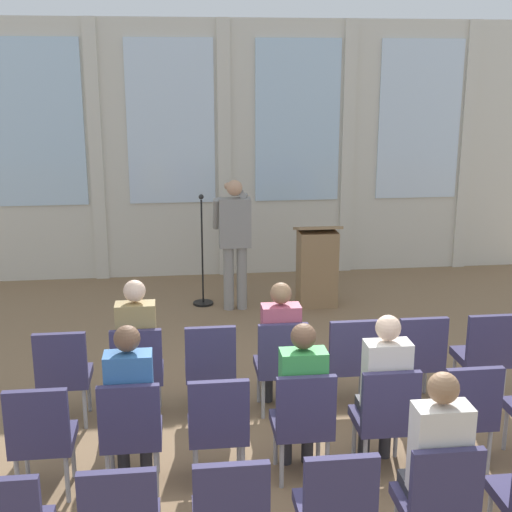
# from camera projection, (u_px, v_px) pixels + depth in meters

# --- Properties ---
(ground_plane) EXTENTS (15.91, 15.91, 0.00)m
(ground_plane) POSITION_uv_depth(u_px,v_px,m) (305.00, 490.00, 5.48)
(ground_plane) COLOR #846647
(rear_partition) EXTENTS (9.68, 0.14, 3.92)m
(rear_partition) POSITION_uv_depth(u_px,v_px,m) (238.00, 148.00, 10.84)
(rear_partition) COLOR beige
(rear_partition) RESTS_ON ground
(speaker) EXTENTS (0.50, 0.69, 1.78)m
(speaker) POSITION_uv_depth(u_px,v_px,m) (235.00, 235.00, 9.40)
(speaker) COLOR gray
(speaker) RESTS_ON ground
(mic_stand) EXTENTS (0.28, 0.28, 1.55)m
(mic_stand) POSITION_uv_depth(u_px,v_px,m) (203.00, 281.00, 9.75)
(mic_stand) COLOR black
(mic_stand) RESTS_ON ground
(lectern) EXTENTS (0.60, 0.48, 1.16)m
(lectern) POSITION_uv_depth(u_px,v_px,m) (317.00, 266.00, 9.68)
(lectern) COLOR #93724C
(lectern) RESTS_ON ground
(chair_r0_c0) EXTENTS (0.46, 0.44, 0.94)m
(chair_r0_c0) POSITION_uv_depth(u_px,v_px,m) (63.00, 371.00, 6.36)
(chair_r0_c0) COLOR #99999E
(chair_r0_c0) RESTS_ON ground
(chair_r0_c1) EXTENTS (0.46, 0.44, 0.94)m
(chair_r0_c1) POSITION_uv_depth(u_px,v_px,m) (138.00, 367.00, 6.44)
(chair_r0_c1) COLOR #99999E
(chair_r0_c1) RESTS_ON ground
(audience_r0_c1) EXTENTS (0.36, 0.39, 1.35)m
(audience_r0_c1) POSITION_uv_depth(u_px,v_px,m) (137.00, 342.00, 6.46)
(audience_r0_c1) COLOR #2D2D33
(audience_r0_c1) RESTS_ON ground
(chair_r0_c2) EXTENTS (0.46, 0.44, 0.94)m
(chair_r0_c2) POSITION_uv_depth(u_px,v_px,m) (210.00, 364.00, 6.51)
(chair_r0_c2) COLOR #99999E
(chair_r0_c2) RESTS_ON ground
(chair_r0_c3) EXTENTS (0.46, 0.44, 0.94)m
(chair_r0_c3) POSITION_uv_depth(u_px,v_px,m) (281.00, 361.00, 6.59)
(chair_r0_c3) COLOR #99999E
(chair_r0_c3) RESTS_ON ground
(audience_r0_c3) EXTENTS (0.36, 0.39, 1.28)m
(audience_r0_c3) POSITION_uv_depth(u_px,v_px,m) (280.00, 339.00, 6.62)
(audience_r0_c3) COLOR #2D2D33
(audience_r0_c3) RESTS_ON ground
(chair_r0_c4) EXTENTS (0.46, 0.44, 0.94)m
(chair_r0_c4) POSITION_uv_depth(u_px,v_px,m) (350.00, 357.00, 6.66)
(chair_r0_c4) COLOR #99999E
(chair_r0_c4) RESTS_ON ground
(chair_r0_c5) EXTENTS (0.46, 0.44, 0.94)m
(chair_r0_c5) POSITION_uv_depth(u_px,v_px,m) (418.00, 354.00, 6.74)
(chair_r0_c5) COLOR #99999E
(chair_r0_c5) RESTS_ON ground
(chair_r0_c6) EXTENTS (0.46, 0.44, 0.94)m
(chair_r0_c6) POSITION_uv_depth(u_px,v_px,m) (484.00, 351.00, 6.81)
(chair_r0_c6) COLOR #99999E
(chair_r0_c6) RESTS_ON ground
(chair_r1_c0) EXTENTS (0.46, 0.44, 0.94)m
(chair_r1_c0) POSITION_uv_depth(u_px,v_px,m) (41.00, 434.00, 5.27)
(chair_r1_c0) COLOR #99999E
(chair_r1_c0) RESTS_ON ground
(chair_r1_c1) EXTENTS (0.46, 0.44, 0.94)m
(chair_r1_c1) POSITION_uv_depth(u_px,v_px,m) (131.00, 428.00, 5.35)
(chair_r1_c1) COLOR #99999E
(chair_r1_c1) RESTS_ON ground
(audience_r1_c1) EXTENTS (0.36, 0.39, 1.35)m
(audience_r1_c1) POSITION_uv_depth(u_px,v_px,m) (130.00, 398.00, 5.37)
(audience_r1_c1) COLOR #2D2D33
(audience_r1_c1) RESTS_ON ground
(chair_r1_c2) EXTENTS (0.46, 0.44, 0.94)m
(chair_r1_c2) POSITION_uv_depth(u_px,v_px,m) (218.00, 423.00, 5.42)
(chair_r1_c2) COLOR #99999E
(chair_r1_c2) RESTS_ON ground
(chair_r1_c3) EXTENTS (0.46, 0.44, 0.94)m
(chair_r1_c3) POSITION_uv_depth(u_px,v_px,m) (303.00, 419.00, 5.50)
(chair_r1_c3) COLOR #99999E
(chair_r1_c3) RESTS_ON ground
(audience_r1_c3) EXTENTS (0.36, 0.39, 1.30)m
(audience_r1_c3) POSITION_uv_depth(u_px,v_px,m) (302.00, 392.00, 5.53)
(audience_r1_c3) COLOR #2D2D33
(audience_r1_c3) RESTS_ON ground
(chair_r1_c4) EXTENTS (0.46, 0.44, 0.94)m
(chair_r1_c4) POSITION_uv_depth(u_px,v_px,m) (386.00, 414.00, 5.57)
(chair_r1_c4) COLOR #99999E
(chair_r1_c4) RESTS_ON ground
(audience_r1_c4) EXTENTS (0.36, 0.39, 1.34)m
(audience_r1_c4) POSITION_uv_depth(u_px,v_px,m) (384.00, 385.00, 5.59)
(audience_r1_c4) COLOR #2D2D33
(audience_r1_c4) RESTS_ON ground
(chair_r1_c5) EXTENTS (0.46, 0.44, 0.94)m
(chair_r1_c5) POSITION_uv_depth(u_px,v_px,m) (466.00, 409.00, 5.65)
(chair_r1_c5) COLOR #99999E
(chair_r1_c5) RESTS_ON ground
(chair_r2_c3) EXTENTS (0.46, 0.44, 0.94)m
(chair_r2_c3) POSITION_uv_depth(u_px,v_px,m) (336.00, 505.00, 4.40)
(chair_r2_c3) COLOR #99999E
(chair_r2_c3) RESTS_ON ground
(chair_r2_c4) EXTENTS (0.46, 0.44, 0.94)m
(chair_r2_c4) POSITION_uv_depth(u_px,v_px,m) (438.00, 498.00, 4.48)
(chair_r2_c4) COLOR #99999E
(chair_r2_c4) RESTS_ON ground
(audience_r2_c4) EXTENTS (0.36, 0.39, 1.38)m
(audience_r2_c4) POSITION_uv_depth(u_px,v_px,m) (436.00, 460.00, 4.49)
(audience_r2_c4) COLOR #2D2D33
(audience_r2_c4) RESTS_ON ground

